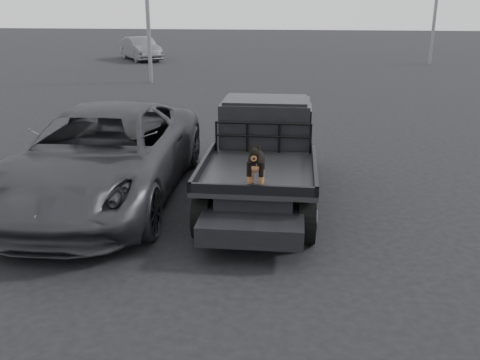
# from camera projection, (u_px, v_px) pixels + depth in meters

# --- Properties ---
(ground) EXTENTS (120.00, 120.00, 0.00)m
(ground) POSITION_uv_depth(u_px,v_px,m) (294.00, 235.00, 8.72)
(ground) COLOR black
(ground) RESTS_ON ground
(flatbed_ute) EXTENTS (2.00, 5.40, 0.92)m
(flatbed_ute) POSITION_uv_depth(u_px,v_px,m) (262.00, 178.00, 10.01)
(flatbed_ute) COLOR black
(flatbed_ute) RESTS_ON ground
(ute_cab) EXTENTS (1.72, 1.30, 0.88)m
(ute_cab) POSITION_uv_depth(u_px,v_px,m) (266.00, 120.00, 10.61)
(ute_cab) COLOR black
(ute_cab) RESTS_ON flatbed_ute
(headache_rack) EXTENTS (1.80, 0.08, 0.55)m
(headache_rack) POSITION_uv_depth(u_px,v_px,m) (263.00, 138.00, 9.96)
(headache_rack) COLOR black
(headache_rack) RESTS_ON flatbed_ute
(dog) EXTENTS (0.32, 0.60, 0.74)m
(dog) POSITION_uv_depth(u_px,v_px,m) (256.00, 164.00, 8.07)
(dog) COLOR black
(dog) RESTS_ON flatbed_ute
(parked_suv) EXTENTS (2.99, 6.25, 1.72)m
(parked_suv) POSITION_uv_depth(u_px,v_px,m) (103.00, 155.00, 10.04)
(parked_suv) COLOR #303035
(parked_suv) RESTS_ON ground
(distant_car_a) EXTENTS (3.58, 4.32, 1.39)m
(distant_car_a) POSITION_uv_depth(u_px,v_px,m) (141.00, 49.00, 33.11)
(distant_car_a) COLOR #4C4D52
(distant_car_a) RESTS_ON ground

